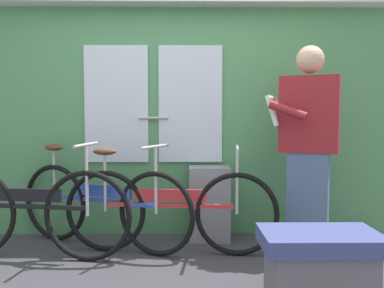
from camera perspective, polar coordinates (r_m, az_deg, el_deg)
ground_plane at (r=3.00m, az=-3.01°, el=-18.89°), size 5.10×4.07×0.04m
train_door_wall at (r=4.00m, az=-2.50°, el=4.01°), size 4.10×0.28×2.20m
bicycle_near_door at (r=3.71m, az=-12.31°, el=-8.15°), size 1.61×0.82×0.91m
bicycle_leaning_behind at (r=3.48m, az=-3.18°, el=-8.97°), size 1.78×0.44×0.90m
bicycle_by_pole at (r=3.60m, az=-21.43°, el=-8.55°), size 1.67×0.45×0.93m
passenger_reading_newspaper at (r=3.57m, az=15.55°, el=-0.04°), size 0.63×0.57×1.71m
trash_bin_by_wall at (r=3.87m, az=2.37°, el=-8.11°), size 0.37×0.28×0.68m
bench_seat_corner at (r=2.71m, az=17.05°, el=-15.70°), size 0.70×0.44×0.45m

